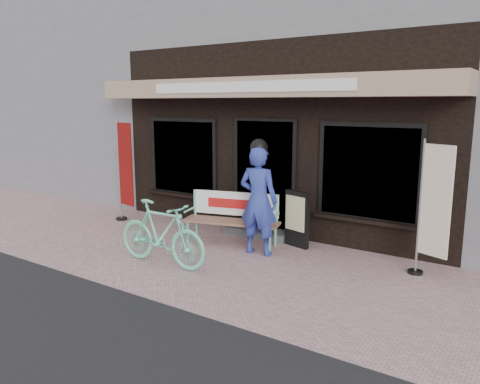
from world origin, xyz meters
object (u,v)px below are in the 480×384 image
Objects in this scene: bench at (233,214)px; nobori_cream at (433,208)px; bicycle at (161,233)px; person at (258,198)px; menu_stand at (297,218)px; nobori_red at (125,170)px.

bench is 0.88× the size of nobori_cream.
nobori_cream is at bearing -65.39° from bicycle.
person is 1.14× the size of bicycle.
menu_stand is (-2.26, 0.28, -0.52)m from nobori_cream.
nobori_red reaches higher than nobori_cream.
menu_stand is (1.02, 0.48, -0.03)m from bench.
bench is 0.81× the size of nobori_red.
person reaches higher than menu_stand.
nobori_cream reaches higher than bicycle.
nobori_red reaches higher than bench.
bicycle is 0.85× the size of nobori_cream.
nobori_red is at bearing -158.12° from nobori_cream.
nobori_red is (-3.45, 0.28, 0.17)m from person.
nobori_red is 3.87m from menu_stand.
bench is 1.56m from bicycle.
bicycle is 4.00m from nobori_cream.
nobori_red is at bearing 56.36° from bicycle.
menu_stand is at bearing 57.63° from person.
nobori_red reaches higher than bicycle.
person is 2.65m from nobori_cream.
nobori_red is at bearing -158.88° from menu_stand.
bench is 0.82m from person.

